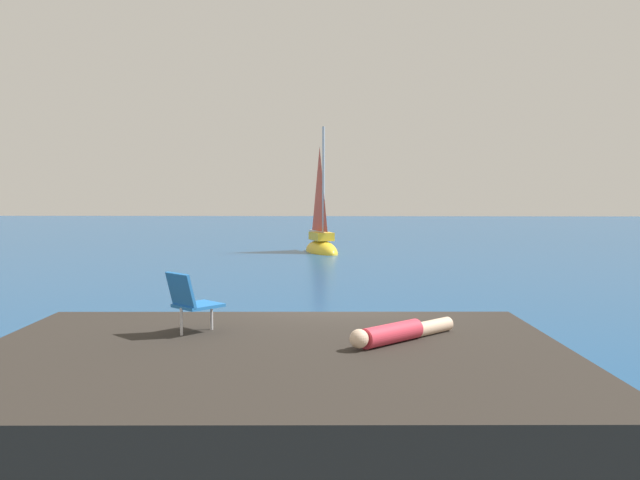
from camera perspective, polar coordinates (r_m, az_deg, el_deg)
The scene contains 7 objects.
ground_plane at distance 11.10m, azimuth 1.43°, elevation -10.90°, with size 160.00×160.00×0.00m, color navy.
shore_ledge at distance 7.45m, azimuth -4.32°, elevation -14.01°, with size 6.85×4.74×1.10m, color #2D2823.
boulder_seaward at distance 9.93m, azimuth -2.24°, elevation -12.70°, with size 0.71×0.57×0.39m, color #2A2323.
boulder_inland at distance 10.39m, azimuth -12.70°, elevation -12.03°, with size 0.77×0.61×0.42m, color #282B1E.
sailboat_near at distance 31.90m, azimuth 0.12°, elevation -0.46°, with size 2.41×3.85×6.95m.
person_sunbather at distance 7.71m, azimuth 7.17°, elevation -8.32°, with size 1.37×1.31×0.25m.
beach_chair at distance 8.20m, azimuth -11.67°, elevation -5.31°, with size 0.75×0.76×0.80m.
Camera 1 is at (0.07, -10.73, 2.85)m, focal length 35.24 mm.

